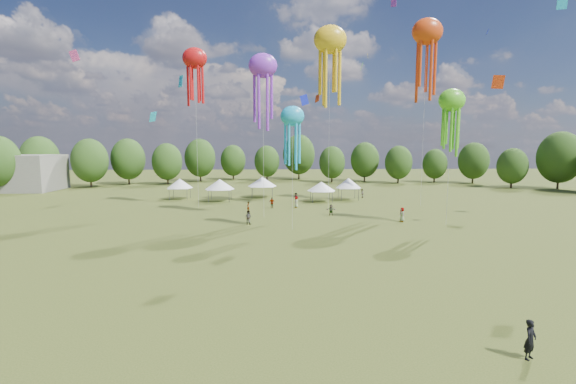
{
  "coord_description": "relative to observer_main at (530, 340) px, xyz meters",
  "views": [
    {
      "loc": [
        -4.3,
        -18.36,
        9.91
      ],
      "look_at": [
        -2.62,
        15.0,
        6.0
      ],
      "focal_mm": 24.42,
      "sensor_mm": 36.0,
      "label": 1
    }
  ],
  "objects": [
    {
      "name": "small_kites",
      "position": [
        -9.17,
        43.49,
        28.37
      ],
      "size": [
        71.59,
        52.3,
        42.95
      ],
      "color": "purple",
      "rests_on": "ground"
    },
    {
      "name": "festival_tents",
      "position": [
        -12.97,
        55.85,
        2.04
      ],
      "size": [
        36.14,
        11.86,
        4.09
      ],
      "color": "#47474C",
      "rests_on": "ground"
    },
    {
      "name": "treeline",
      "position": [
        -11.73,
        64.16,
        5.59
      ],
      "size": [
        201.57,
        95.24,
        13.43
      ],
      "color": "#38281C",
      "rests_on": "ground"
    },
    {
      "name": "ground",
      "position": [
        -7.86,
        1.64,
        -0.95
      ],
      "size": [
        300.0,
        300.0,
        0.0
      ],
      "primitive_type": "plane",
      "color": "#384416",
      "rests_on": "ground"
    },
    {
      "name": "spectator_near",
      "position": [
        -14.76,
        32.6,
        -0.05
      ],
      "size": [
        1.08,
        0.98,
        1.8
      ],
      "primitive_type": "imported",
      "rotation": [
        0.0,
        0.0,
        2.72
      ],
      "color": "gray",
      "rests_on": "ground"
    },
    {
      "name": "show_kites",
      "position": [
        -1.52,
        43.14,
        20.94
      ],
      "size": [
        41.37,
        20.57,
        30.22
      ],
      "color": "purple",
      "rests_on": "ground"
    },
    {
      "name": "spectators_far",
      "position": [
        -3.31,
        44.95,
        -0.1
      ],
      "size": [
        21.8,
        24.98,
        1.89
      ],
      "color": "gray",
      "rests_on": "ground"
    },
    {
      "name": "observer_main",
      "position": [
        0.0,
        0.0,
        0.0
      ],
      "size": [
        0.83,
        0.77,
        1.9
      ],
      "primitive_type": "imported",
      "rotation": [
        0.0,
        0.0,
        0.6
      ],
      "color": "black",
      "rests_on": "ground"
    }
  ]
}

